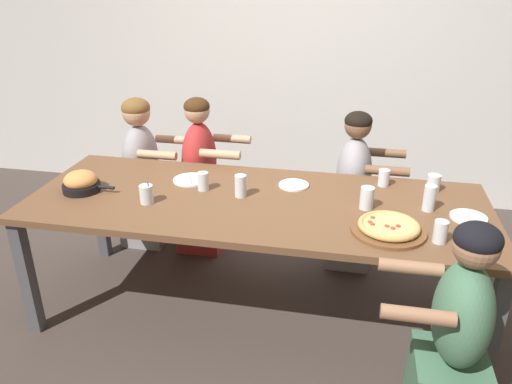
{
  "coord_description": "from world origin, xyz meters",
  "views": [
    {
      "loc": [
        0.51,
        -2.53,
        1.99
      ],
      "look_at": [
        0.0,
        0.0,
        0.82
      ],
      "focal_mm": 35.0,
      "sensor_mm": 36.0,
      "label": 1
    }
  ],
  "objects_px": {
    "diner_far_left": "(143,178)",
    "diner_far_midright": "(352,197)",
    "drinking_glass_e": "(203,181)",
    "pizza_board_main": "(389,228)",
    "empty_plate_a": "(190,180)",
    "diner_far_midleft": "(201,183)",
    "cocktail_glass_blue": "(147,195)",
    "drinking_glass_b": "(433,184)",
    "drinking_glass_g": "(241,187)",
    "empty_plate_c": "(468,217)",
    "empty_plate_b": "(294,185)",
    "drinking_glass_c": "(440,233)",
    "skillet_bowl": "(81,182)",
    "drinking_glass_a": "(429,200)",
    "drinking_glass_d": "(367,199)",
    "diner_near_right": "(454,347)",
    "drinking_glass_f": "(384,179)"
  },
  "relations": [
    {
      "from": "diner_far_left",
      "to": "diner_far_midright",
      "type": "distance_m",
      "value": 1.57
    },
    {
      "from": "drinking_glass_e",
      "to": "pizza_board_main",
      "type": "bearing_deg",
      "value": -16.59
    },
    {
      "from": "empty_plate_a",
      "to": "diner_far_midleft",
      "type": "height_order",
      "value": "diner_far_midleft"
    },
    {
      "from": "cocktail_glass_blue",
      "to": "drinking_glass_b",
      "type": "distance_m",
      "value": 1.68
    },
    {
      "from": "drinking_glass_b",
      "to": "diner_far_midleft",
      "type": "distance_m",
      "value": 1.64
    },
    {
      "from": "drinking_glass_e",
      "to": "drinking_glass_g",
      "type": "relative_size",
      "value": 0.85
    },
    {
      "from": "diner_far_midright",
      "to": "empty_plate_c",
      "type": "bearing_deg",
      "value": 40.27
    },
    {
      "from": "empty_plate_b",
      "to": "empty_plate_a",
      "type": "bearing_deg",
      "value": -175.86
    },
    {
      "from": "empty_plate_a",
      "to": "drinking_glass_c",
      "type": "xyz_separation_m",
      "value": [
        1.42,
        -0.49,
        0.04
      ]
    },
    {
      "from": "empty_plate_c",
      "to": "diner_far_left",
      "type": "xyz_separation_m",
      "value": [
        -2.17,
        0.71,
        -0.25
      ]
    },
    {
      "from": "cocktail_glass_blue",
      "to": "drinking_glass_e",
      "type": "height_order",
      "value": "cocktail_glass_blue"
    },
    {
      "from": "drinking_glass_e",
      "to": "diner_far_midleft",
      "type": "height_order",
      "value": "diner_far_midleft"
    },
    {
      "from": "empty_plate_c",
      "to": "diner_far_left",
      "type": "bearing_deg",
      "value": 161.79
    },
    {
      "from": "pizza_board_main",
      "to": "drinking_glass_g",
      "type": "distance_m",
      "value": 0.87
    },
    {
      "from": "skillet_bowl",
      "to": "drinking_glass_a",
      "type": "height_order",
      "value": "drinking_glass_a"
    },
    {
      "from": "drinking_glass_a",
      "to": "empty_plate_c",
      "type": "bearing_deg",
      "value": -15.04
    },
    {
      "from": "drinking_glass_b",
      "to": "drinking_glass_d",
      "type": "xyz_separation_m",
      "value": [
        -0.39,
        -0.32,
        0.01
      ]
    },
    {
      "from": "drinking_glass_d",
      "to": "diner_near_right",
      "type": "bearing_deg",
      "value": -61.46
    },
    {
      "from": "diner_near_right",
      "to": "diner_far_midright",
      "type": "relative_size",
      "value": 0.97
    },
    {
      "from": "drinking_glass_b",
      "to": "drinking_glass_d",
      "type": "height_order",
      "value": "drinking_glass_d"
    },
    {
      "from": "empty_plate_a",
      "to": "diner_far_midright",
      "type": "distance_m",
      "value": 1.16
    },
    {
      "from": "empty_plate_b",
      "to": "drinking_glass_a",
      "type": "distance_m",
      "value": 0.79
    },
    {
      "from": "skillet_bowl",
      "to": "drinking_glass_g",
      "type": "bearing_deg",
      "value": 6.71
    },
    {
      "from": "skillet_bowl",
      "to": "diner_far_left",
      "type": "distance_m",
      "value": 0.85
    },
    {
      "from": "drinking_glass_c",
      "to": "drinking_glass_f",
      "type": "bearing_deg",
      "value": 110.79
    },
    {
      "from": "drinking_glass_b",
      "to": "diner_far_midleft",
      "type": "relative_size",
      "value": 0.09
    },
    {
      "from": "drinking_glass_a",
      "to": "diner_far_midright",
      "type": "distance_m",
      "value": 0.84
    },
    {
      "from": "skillet_bowl",
      "to": "drinking_glass_f",
      "type": "xyz_separation_m",
      "value": [
        1.76,
        0.44,
        -0.01
      ]
    },
    {
      "from": "empty_plate_c",
      "to": "skillet_bowl",
      "type": "bearing_deg",
      "value": -177.84
    },
    {
      "from": "empty_plate_b",
      "to": "diner_near_right",
      "type": "xyz_separation_m",
      "value": [
        0.83,
        -0.96,
        -0.28
      ]
    },
    {
      "from": "diner_far_left",
      "to": "diner_near_right",
      "type": "bearing_deg",
      "value": 54.79
    },
    {
      "from": "cocktail_glass_blue",
      "to": "pizza_board_main",
      "type": "bearing_deg",
      "value": -3.57
    },
    {
      "from": "empty_plate_a",
      "to": "drinking_glass_c",
      "type": "bearing_deg",
      "value": -18.83
    },
    {
      "from": "drinking_glass_c",
      "to": "empty_plate_a",
      "type": "bearing_deg",
      "value": 161.17
    },
    {
      "from": "empty_plate_c",
      "to": "drinking_glass_a",
      "type": "relative_size",
      "value": 1.31
    },
    {
      "from": "drinking_glass_c",
      "to": "drinking_glass_b",
      "type": "bearing_deg",
      "value": 86.26
    },
    {
      "from": "skillet_bowl",
      "to": "empty_plate_c",
      "type": "relative_size",
      "value": 1.66
    },
    {
      "from": "cocktail_glass_blue",
      "to": "diner_far_left",
      "type": "height_order",
      "value": "diner_far_left"
    },
    {
      "from": "drinking_glass_b",
      "to": "skillet_bowl",
      "type": "bearing_deg",
      "value": -168.59
    },
    {
      "from": "empty_plate_b",
      "to": "drinking_glass_b",
      "type": "relative_size",
      "value": 1.82
    },
    {
      "from": "drinking_glass_e",
      "to": "diner_far_left",
      "type": "bearing_deg",
      "value": 136.76
    },
    {
      "from": "empty_plate_c",
      "to": "diner_far_midleft",
      "type": "bearing_deg",
      "value": 157.39
    },
    {
      "from": "drinking_glass_c",
      "to": "diner_far_midright",
      "type": "height_order",
      "value": "diner_far_midright"
    },
    {
      "from": "drinking_glass_a",
      "to": "drinking_glass_c",
      "type": "distance_m",
      "value": 0.35
    },
    {
      "from": "empty_plate_b",
      "to": "diner_far_midleft",
      "type": "relative_size",
      "value": 0.16
    },
    {
      "from": "pizza_board_main",
      "to": "drinking_glass_d",
      "type": "xyz_separation_m",
      "value": [
        -0.11,
        0.26,
        0.03
      ]
    },
    {
      "from": "drinking_glass_f",
      "to": "drinking_glass_c",
      "type": "bearing_deg",
      "value": -69.21
    },
    {
      "from": "drinking_glass_e",
      "to": "diner_far_midright",
      "type": "relative_size",
      "value": 0.1
    },
    {
      "from": "empty_plate_c",
      "to": "diner_far_midright",
      "type": "relative_size",
      "value": 0.17
    },
    {
      "from": "drinking_glass_b",
      "to": "diner_far_left",
      "type": "height_order",
      "value": "diner_far_left"
    }
  ]
}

